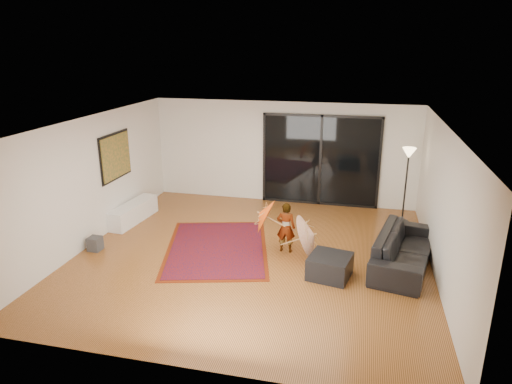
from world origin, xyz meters
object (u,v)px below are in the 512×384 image
(sofa, at_px, (404,249))
(child, at_px, (286,227))
(media_console, at_px, (133,212))
(ottoman, at_px, (330,266))

(sofa, relative_size, child, 2.24)
(media_console, relative_size, ottoman, 2.22)
(sofa, height_order, child, child)
(ottoman, bearing_deg, media_console, 160.50)
(sofa, distance_m, ottoman, 1.56)
(sofa, bearing_deg, child, 99.27)
(media_console, distance_m, child, 3.97)
(media_console, distance_m, ottoman, 5.15)
(media_console, bearing_deg, ottoman, -14.24)
(sofa, xyz_separation_m, child, (-2.33, 0.12, 0.18))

